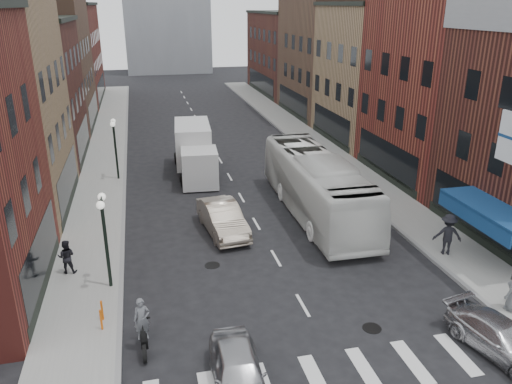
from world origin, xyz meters
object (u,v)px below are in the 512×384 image
Objects in this scene: streetlamp_near at (104,225)px; motorcycle_rider at (143,326)px; curb_car at (501,338)px; ped_left_solo at (66,257)px; transit_bus at (316,185)px; box_truck at (195,151)px; sedan_left_near at (238,372)px; bike_rack at (102,315)px; ped_right_a at (448,234)px; sedan_left_far at (223,218)px; streetlamp_far at (115,138)px.

motorcycle_rider is (1.26, -4.30, -1.97)m from streetlamp_near.
curb_car is 17.26m from ped_left_solo.
curb_car is (2.04, -12.84, -1.13)m from transit_bus.
box_truck is 14.40m from ped_left_solo.
sedan_left_near is 2.55× the size of ped_left_solo.
sedan_left_near is (4.23, -4.21, 0.11)m from bike_rack.
ped_left_solo is (-7.04, -12.54, -0.75)m from box_truck.
curb_car reaches higher than bike_rack.
streetlamp_near is 0.33× the size of transit_bus.
streetlamp_near is 4.90m from motorcycle_rider.
bike_rack is 0.20× the size of curb_car.
box_truck reaches higher than curb_car.
box_truck reaches higher than motorcycle_rider.
ped_right_a is at bearing -55.04° from transit_bus.
curb_car is at bearing -29.13° from streetlamp_near.
sedan_left_near reaches higher than curb_car.
streetlamp_near is 15.09m from box_truck.
sedan_left_far reaches higher than bike_rack.
transit_bus reaches higher than motorcycle_rider.
ped_right_a reaches higher than sedan_left_near.
transit_bus is at bearing -51.41° from box_truck.
bike_rack is at bearing 136.91° from sedan_left_near.
ped_right_a reaches higher than curb_car.
ped_right_a is (10.00, -14.73, -0.52)m from box_truck.
curb_car is at bearing -0.31° from sedan_left_near.
bike_rack is 13.96m from curb_car.
sedan_left_far is (5.66, 7.08, 0.24)m from bike_rack.
transit_bus reaches higher than sedan_left_far.
bike_rack is (-0.20, -16.70, -2.36)m from streetlamp_far.
streetlamp_near is 1.00× the size of streetlamp_far.
sedan_left_near is 11.38m from sedan_left_far.
box_truck is at bearing 88.61° from sedan_left_near.
motorcycle_rider is 1.32× the size of ped_left_solo.
bike_rack is at bearing 130.16° from motorcycle_rider.
sedan_left_near is (4.03, -20.91, -2.25)m from streetlamp_far.
sedan_left_far is 3.13× the size of ped_left_solo.
streetlamp_far reaches higher than sedan_left_far.
streetlamp_far is 18.45m from motorcycle_rider.
sedan_left_near is 0.96× the size of curb_car.
streetlamp_far reaches higher than transit_bus.
sedan_left_far is at bearing 110.23° from curb_car.
ped_left_solo is at bearing 115.67° from motorcycle_rider.
curb_car is (7.53, -11.62, -0.20)m from sedan_left_far.
streetlamp_near is 3.14m from ped_left_solo.
box_truck is 3.99× the size of ped_right_a.
motorcycle_rider is (1.26, -18.30, -1.97)m from streetlamp_far.
streetlamp_near reaches higher than ped_left_solo.
ped_left_solo is (-1.85, 1.57, -2.00)m from streetlamp_near.
sedan_left_near is (-6.93, -12.51, -1.05)m from transit_bus.
streetlamp_far is at bearing 143.15° from transit_bus.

